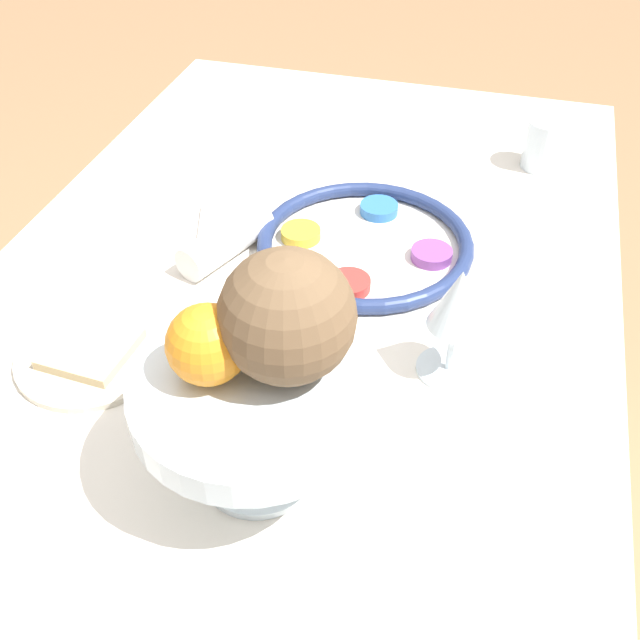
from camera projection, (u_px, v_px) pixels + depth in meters
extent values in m
plane|color=#99704C|center=(299.00, 603.00, 1.43)|extent=(8.00, 8.00, 0.00)
cube|color=silver|center=(294.00, 483.00, 1.18)|extent=(1.35, 0.81, 0.75)
cylinder|color=silver|center=(365.00, 251.00, 1.00)|extent=(0.29, 0.29, 0.01)
torus|color=navy|center=(365.00, 242.00, 0.99)|extent=(0.29, 0.29, 0.02)
cylinder|color=red|center=(349.00, 284.00, 0.93)|extent=(0.05, 0.05, 0.01)
cylinder|color=#844299|center=(432.00, 254.00, 0.98)|extent=(0.05, 0.05, 0.01)
cylinder|color=#2D6BB7|center=(379.00, 209.00, 1.06)|extent=(0.05, 0.05, 0.01)
cylinder|color=gold|center=(301.00, 234.00, 1.01)|extent=(0.05, 0.05, 0.01)
cylinder|color=silver|center=(448.00, 369.00, 0.84)|extent=(0.07, 0.07, 0.00)
cylinder|color=silver|center=(451.00, 346.00, 0.82)|extent=(0.01, 0.01, 0.06)
cone|color=silver|center=(459.00, 299.00, 0.77)|extent=(0.06, 0.06, 0.07)
cylinder|color=silver|center=(259.00, 469.00, 0.73)|extent=(0.11, 0.11, 0.01)
cylinder|color=silver|center=(256.00, 437.00, 0.70)|extent=(0.03, 0.03, 0.09)
cylinder|color=silver|center=(252.00, 394.00, 0.66)|extent=(0.22, 0.22, 0.03)
sphere|color=orange|center=(207.00, 344.00, 0.63)|extent=(0.07, 0.07, 0.07)
sphere|color=brown|center=(287.00, 316.00, 0.63)|extent=(0.12, 0.12, 0.12)
cylinder|color=beige|center=(93.00, 355.00, 0.85)|extent=(0.17, 0.17, 0.01)
cube|color=#D1B784|center=(91.00, 349.00, 0.84)|extent=(0.10, 0.10, 0.01)
cylinder|color=white|center=(226.00, 241.00, 0.99)|extent=(0.15, 0.10, 0.05)
cylinder|color=silver|center=(544.00, 144.00, 1.16)|extent=(0.06, 0.06, 0.08)
cube|color=silver|center=(205.00, 237.00, 1.03)|extent=(0.15, 0.07, 0.01)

